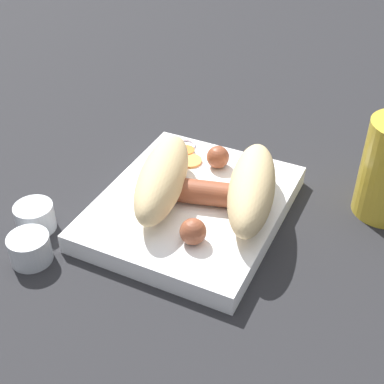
% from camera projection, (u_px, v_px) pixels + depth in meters
% --- Properties ---
extents(ground_plane, '(3.00, 3.00, 0.00)m').
position_uv_depth(ground_plane, '(192.00, 215.00, 0.62)').
color(ground_plane, '#232326').
extents(food_tray, '(0.24, 0.20, 0.02)m').
position_uv_depth(food_tray, '(192.00, 207.00, 0.61)').
color(food_tray, white).
rests_on(food_tray, ground_plane).
extents(bread_roll, '(0.19, 0.18, 0.06)m').
position_uv_depth(bread_roll, '(207.00, 183.00, 0.58)').
color(bread_roll, '#DBBC84').
rests_on(bread_roll, food_tray).
extents(sausage, '(0.16, 0.14, 0.03)m').
position_uv_depth(sausage, '(205.00, 190.00, 0.60)').
color(sausage, brown).
rests_on(sausage, food_tray).
extents(pickled_veggies, '(0.06, 0.06, 0.00)m').
position_uv_depth(pickled_veggies, '(185.00, 152.00, 0.68)').
color(pickled_veggies, orange).
rests_on(pickled_veggies, food_tray).
extents(condiment_cup_near, '(0.04, 0.04, 0.03)m').
position_uv_depth(condiment_cup_near, '(35.00, 218.00, 0.59)').
color(condiment_cup_near, silver).
rests_on(condiment_cup_near, ground_plane).
extents(condiment_cup_far, '(0.04, 0.04, 0.03)m').
position_uv_depth(condiment_cup_far, '(30.00, 250.00, 0.55)').
color(condiment_cup_far, silver).
rests_on(condiment_cup_far, ground_plane).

